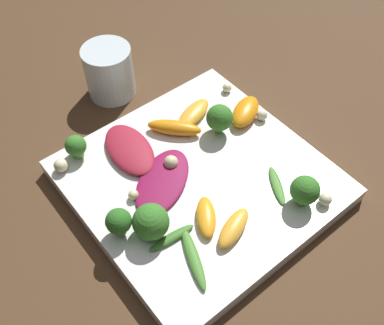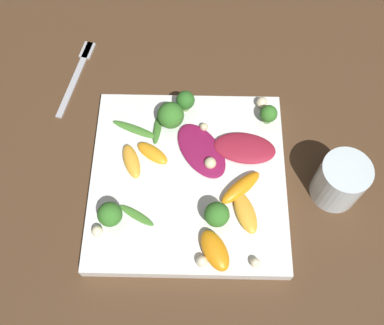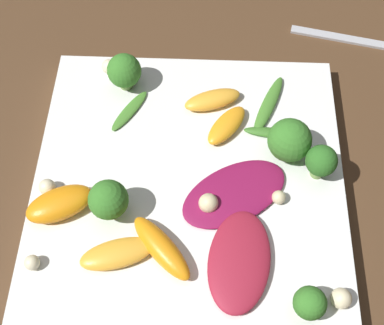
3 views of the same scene
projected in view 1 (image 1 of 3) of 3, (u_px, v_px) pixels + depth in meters
The scene contains 24 objects.
ground_plane at pixel (199, 186), 0.60m from camera, with size 2.40×2.40×0.00m, color #4C331E.
plate at pixel (199, 181), 0.60m from camera, with size 0.31×0.31×0.02m.
drinking_glass at pixel (109, 72), 0.69m from camera, with size 0.07×0.07×0.08m.
radicchio_leaf_0 at pixel (130, 149), 0.60m from camera, with size 0.07×0.11×0.01m.
radicchio_leaf_1 at pixel (163, 181), 0.58m from camera, with size 0.12×0.11×0.01m.
orange_segment_0 at pixel (174, 128), 0.63m from camera, with size 0.07×0.07×0.02m.
orange_segment_1 at pixel (206, 217), 0.54m from camera, with size 0.05×0.06×0.01m.
orange_segment_2 at pixel (193, 113), 0.65m from camera, with size 0.07×0.05×0.01m.
orange_segment_3 at pixel (234, 228), 0.53m from camera, with size 0.07×0.04×0.02m.
orange_segment_4 at pixel (245, 111), 0.64m from camera, with size 0.07×0.06×0.02m.
broccoli_floret_0 at pixel (119, 222), 0.51m from camera, with size 0.03×0.03×0.04m.
broccoli_floret_1 at pixel (76, 146), 0.59m from camera, with size 0.03×0.03×0.03m.
broccoli_floret_2 at pixel (305, 191), 0.54m from camera, with size 0.04×0.04×0.04m.
broccoli_floret_3 at pixel (220, 118), 0.61m from camera, with size 0.04×0.04×0.05m.
broccoli_floret_4 at pixel (151, 222), 0.51m from camera, with size 0.04×0.04×0.05m.
arugula_sprig_0 at pixel (193, 258), 0.51m from camera, with size 0.04×0.08×0.01m.
arugula_sprig_1 at pixel (277, 185), 0.57m from camera, with size 0.04×0.06×0.00m.
arugula_sprig_2 at pixel (172, 238), 0.52m from camera, with size 0.06×0.02×0.01m.
macadamia_nut_0 at pixel (262, 115), 0.64m from camera, with size 0.02×0.02×0.02m.
macadamia_nut_1 at pixel (227, 88), 0.68m from camera, with size 0.01×0.01×0.01m.
macadamia_nut_2 at pixel (325, 199), 0.55m from camera, with size 0.02×0.02×0.02m.
macadamia_nut_3 at pixel (133, 195), 0.56m from camera, with size 0.01×0.01×0.01m.
macadamia_nut_4 at pixel (171, 162), 0.59m from camera, with size 0.02×0.02×0.02m.
macadamia_nut_5 at pixel (61, 165), 0.58m from camera, with size 0.02×0.02×0.02m.
Camera 1 is at (-0.23, -0.27, 0.49)m, focal length 42.00 mm.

